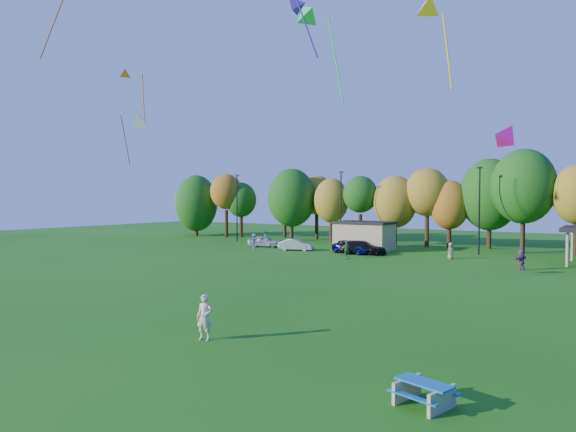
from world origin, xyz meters
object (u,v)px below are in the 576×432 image
Objects in this scene: picnic_table at (424,392)px; car_b at (296,245)px; car_c at (354,247)px; kite_flyer at (205,317)px; car_d at (363,248)px; car_a at (265,241)px.

picnic_table is 43.09m from car_b.
car_c is at bearing -101.31° from car_b.
car_c is (-9.42, 33.51, -0.26)m from kite_flyer.
car_b reaches higher than picnic_table.
picnic_table is at bearing -23.87° from kite_flyer.
kite_flyer is 0.38× the size of car_c.
kite_flyer reaches higher than car_d.
car_b is (5.40, -1.43, -0.03)m from car_a.
picnic_table is 0.39× the size of car_d.
kite_flyer is at bearing -166.08° from car_a.
car_a is at bearing 146.86° from picnic_table.
car_a is 0.80× the size of car_c.
car_b is 7.97m from car_d.
picnic_table is 47.63m from car_a.
car_a is 0.81× the size of car_d.
car_a reaches higher than car_b.
picnic_table is 40.03m from car_c.
car_b is at bearing 84.50° from car_d.
car_d is at bearing 89.55° from kite_flyer.
picnic_table is 0.48× the size of car_a.
car_a is at bearing 57.25° from car_b.
kite_flyer is at bearing -171.46° from car_b.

